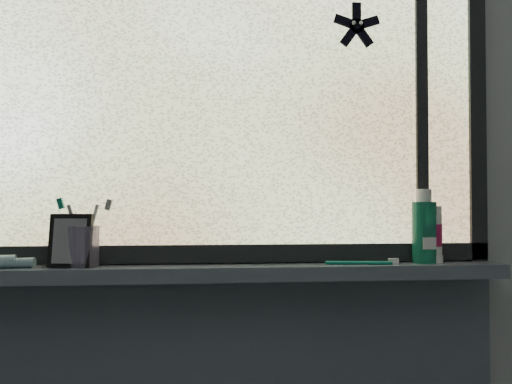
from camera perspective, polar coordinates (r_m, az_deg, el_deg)
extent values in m
cube|color=#9EA3A8|center=(1.67, -3.53, 0.80)|extent=(3.00, 0.01, 2.50)
cube|color=#4C5665|center=(1.60, -3.40, -8.05)|extent=(1.62, 0.14, 0.04)
cube|color=silver|center=(1.68, -3.47, 10.41)|extent=(1.50, 0.01, 1.00)
cube|color=black|center=(1.65, -3.49, -6.14)|extent=(1.60, 0.03, 0.05)
cube|color=black|center=(1.88, 21.13, 9.21)|extent=(0.05, 0.03, 1.10)
cube|color=black|center=(1.81, 16.15, 9.60)|extent=(0.03, 0.03, 1.00)
cube|color=black|center=(1.61, -18.08, -4.66)|extent=(0.12, 0.08, 0.14)
cylinder|color=#9B8CB9|center=(1.62, -16.88, -5.23)|extent=(0.09, 0.09, 0.11)
cylinder|color=#1D996F|center=(1.74, 16.48, -3.27)|extent=(0.09, 0.09, 0.18)
cylinder|color=silver|center=(1.75, 17.34, -3.89)|extent=(0.05, 0.05, 0.12)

